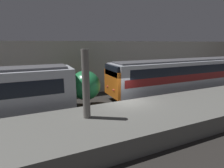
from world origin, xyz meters
name	(u,v)px	position (x,y,z in m)	size (l,w,h in m)	color
ground_plane	(125,114)	(0.00, 0.00, 0.00)	(120.00, 120.00, 0.00)	#282623
platform	(144,120)	(0.00, -2.47, 0.55)	(40.00, 4.94, 1.09)	slate
station_rear_barrier	(96,67)	(0.00, 6.65, 2.73)	(50.00, 0.15, 5.46)	#B2AD9E
support_pillar_near	(86,85)	(-3.52, -1.84, 3.03)	(0.41, 0.41, 3.87)	slate
train_boxy	(182,76)	(8.19, 2.65, 1.85)	(16.60, 3.03, 3.60)	black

